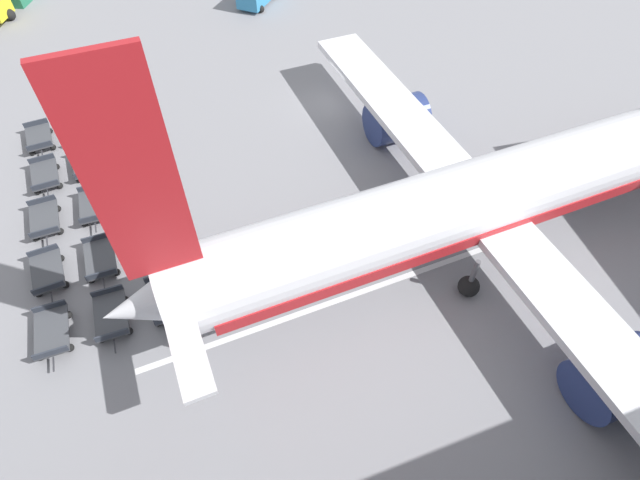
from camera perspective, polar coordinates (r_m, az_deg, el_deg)
ground_plane at (r=35.68m, az=1.65°, el=15.43°), size 500.00×500.00×0.00m
airplane at (r=25.68m, az=19.65°, el=5.04°), size 35.14×37.75×13.89m
baggage_dolly_row_near_col_a at (r=36.31m, az=-29.43°, el=10.13°), size 3.34×1.74×0.92m
baggage_dolly_row_near_col_b at (r=33.24m, az=-28.91°, el=6.49°), size 3.33×1.72×0.92m
baggage_dolly_row_near_col_c at (r=30.49m, az=-28.94°, el=2.07°), size 3.31×1.67×0.92m
baggage_dolly_row_near_col_d at (r=27.86m, az=-28.68°, el=-3.24°), size 3.34×1.74×0.92m
baggage_dolly_row_near_col_e at (r=25.60m, az=-28.28°, el=-9.26°), size 3.29×1.60×0.92m
baggage_dolly_row_mid_a_col_a at (r=35.84m, az=-25.83°, el=11.23°), size 3.31×1.66×0.92m
baggage_dolly_row_mid_a_col_b at (r=32.97m, az=-25.17°, el=7.88°), size 3.32×1.68×0.92m
baggage_dolly_row_mid_a_col_c at (r=30.06m, az=-24.45°, el=3.55°), size 3.29×1.61×0.92m
baggage_dolly_row_mid_a_col_d at (r=27.26m, az=-23.80°, el=-2.01°), size 3.30×1.62×0.92m
baggage_dolly_row_mid_a_col_e at (r=24.96m, az=-22.75°, el=-7.98°), size 3.28×1.59×0.92m
baggage_dolly_row_mid_b_col_a at (r=35.58m, az=-21.77°, el=12.52°), size 3.31×1.67×0.92m
baggage_dolly_row_mid_b_col_b at (r=32.68m, az=-21.02°, el=9.13°), size 3.29×1.61×0.92m
baggage_dolly_row_mid_b_col_c at (r=29.70m, az=-19.96°, el=4.77°), size 3.33×1.72×0.92m
baggage_dolly_row_mid_b_col_d at (r=26.98m, az=-18.85°, el=-0.50°), size 3.30×1.64×0.92m
baggage_dolly_row_mid_b_col_e at (r=24.61m, az=-17.20°, el=-6.54°), size 3.31×1.67×0.92m
stand_guidance_stripe at (r=24.30m, az=3.88°, el=-6.24°), size 1.19×20.85×0.01m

